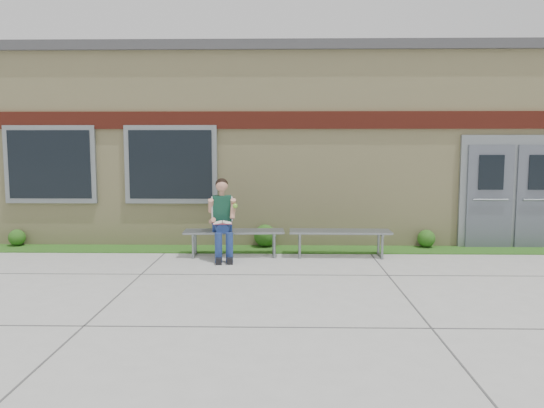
{
  "coord_description": "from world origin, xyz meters",
  "views": [
    {
      "loc": [
        -0.71,
        -7.88,
        2.06
      ],
      "look_at": [
        -0.9,
        1.7,
        1.03
      ],
      "focal_mm": 35.0,
      "sensor_mm": 36.0,
      "label": 1
    }
  ],
  "objects": [
    {
      "name": "school_building",
      "position": [
        -0.0,
        5.99,
        2.1
      ],
      "size": [
        16.2,
        6.22,
        4.2
      ],
      "color": "beige",
      "rests_on": "ground"
    },
    {
      "name": "shrub_mid",
      "position": [
        -1.06,
        2.85,
        0.25
      ],
      "size": [
        0.45,
        0.45,
        0.45
      ],
      "primitive_type": "sphere",
      "color": "#1B4C14",
      "rests_on": "grass_strip"
    },
    {
      "name": "bench_right",
      "position": [
        0.38,
        2.0,
        0.38
      ],
      "size": [
        1.91,
        0.56,
        0.49
      ],
      "rotation": [
        0.0,
        0.0,
        -0.02
      ],
      "color": "slate",
      "rests_on": "ground"
    },
    {
      "name": "girl",
      "position": [
        -1.81,
        1.78,
        0.77
      ],
      "size": [
        0.57,
        0.92,
        1.48
      ],
      "rotation": [
        0.0,
        0.0,
        0.13
      ],
      "color": "navy",
      "rests_on": "ground"
    },
    {
      "name": "shrub_west",
      "position": [
        -6.22,
        2.85,
        0.19
      ],
      "size": [
        0.34,
        0.34,
        0.34
      ],
      "primitive_type": "sphere",
      "color": "#1B4C14",
      "rests_on": "grass_strip"
    },
    {
      "name": "bench_left",
      "position": [
        -1.62,
        2.0,
        0.38
      ],
      "size": [
        1.91,
        0.63,
        0.49
      ],
      "rotation": [
        0.0,
        0.0,
        0.06
      ],
      "color": "slate",
      "rests_on": "ground"
    },
    {
      "name": "shrub_east",
      "position": [
        2.23,
        2.85,
        0.2
      ],
      "size": [
        0.36,
        0.36,
        0.36
      ],
      "primitive_type": "sphere",
      "color": "#1B4C14",
      "rests_on": "grass_strip"
    },
    {
      "name": "ground",
      "position": [
        0.0,
        0.0,
        0.0
      ],
      "size": [
        80.0,
        80.0,
        0.0
      ],
      "primitive_type": "plane",
      "color": "#9E9E99",
      "rests_on": "ground"
    },
    {
      "name": "grass_strip",
      "position": [
        0.0,
        2.6,
        0.01
      ],
      "size": [
        16.0,
        0.8,
        0.02
      ],
      "primitive_type": "cube",
      "color": "#1B4C14",
      "rests_on": "ground"
    }
  ]
}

